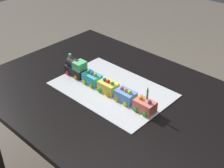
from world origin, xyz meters
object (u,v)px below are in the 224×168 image
at_px(dining_table, 113,110).
at_px(cake_locomotive, 76,68).
at_px(cake_car_tanker_turquoise, 92,79).
at_px(cake_car_flatbed_sky_blue, 126,96).
at_px(cake_car_hopper_coral, 145,106).
at_px(cake_car_gondola_lemon, 108,87).
at_px(birthday_candle, 147,93).

distance_m(dining_table, cake_locomotive, 0.32).
height_order(cake_car_tanker_turquoise, cake_car_flatbed_sky_blue, same).
bearing_deg(cake_car_hopper_coral, cake_car_gondola_lemon, 180.00).
xyz_separation_m(cake_car_gondola_lemon, cake_car_hopper_coral, (0.24, 0.00, -0.00)).
xyz_separation_m(cake_locomotive, cake_car_gondola_lemon, (0.25, -0.00, -0.02)).
bearing_deg(cake_car_hopper_coral, birthday_candle, 0.00).
xyz_separation_m(cake_car_tanker_turquoise, cake_car_gondola_lemon, (0.12, 0.00, 0.00)).
relative_size(dining_table, cake_car_tanker_turquoise, 14.00).
distance_m(cake_car_tanker_turquoise, birthday_candle, 0.37).
xyz_separation_m(cake_car_tanker_turquoise, cake_car_flatbed_sky_blue, (0.24, 0.00, 0.00)).
xyz_separation_m(cake_locomotive, cake_car_hopper_coral, (0.48, -0.00, -0.02)).
xyz_separation_m(cake_locomotive, birthday_candle, (0.49, -0.00, 0.06)).
height_order(cake_car_tanker_turquoise, cake_car_hopper_coral, same).
distance_m(cake_car_tanker_turquoise, cake_car_flatbed_sky_blue, 0.24).
distance_m(dining_table, cake_car_gondola_lemon, 0.14).
bearing_deg(cake_car_tanker_turquoise, cake_locomotive, 180.00).
xyz_separation_m(dining_table, cake_car_hopper_coral, (0.21, -0.01, 0.14)).
height_order(cake_car_gondola_lemon, birthday_candle, birthday_candle).
relative_size(cake_car_hopper_coral, birthday_candle, 1.52).
height_order(cake_car_gondola_lemon, cake_car_flatbed_sky_blue, same).
distance_m(cake_car_gondola_lemon, birthday_candle, 0.26).
distance_m(cake_locomotive, cake_car_tanker_turquoise, 0.13).
bearing_deg(dining_table, cake_locomotive, -178.03).
distance_m(cake_locomotive, cake_car_hopper_coral, 0.48).
relative_size(cake_car_flatbed_sky_blue, birthday_candle, 1.52).
distance_m(dining_table, cake_car_tanker_turquoise, 0.20).
height_order(dining_table, cake_car_gondola_lemon, cake_car_gondola_lemon).
bearing_deg(dining_table, cake_car_tanker_turquoise, -176.30).
height_order(cake_car_hopper_coral, birthday_candle, birthday_candle).
bearing_deg(birthday_candle, cake_locomotive, 180.00).
bearing_deg(dining_table, birthday_candle, -2.49).
xyz_separation_m(cake_car_tanker_turquoise, cake_car_hopper_coral, (0.35, 0.00, -0.00)).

